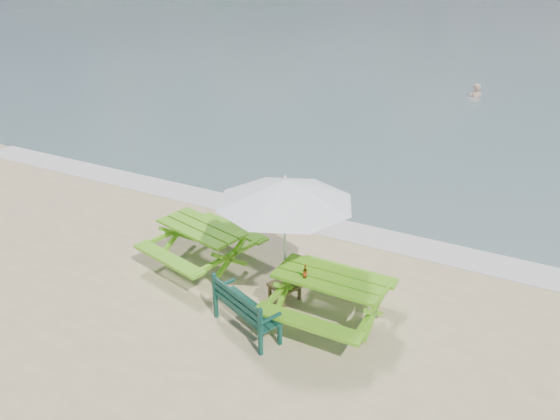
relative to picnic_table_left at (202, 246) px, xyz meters
The scene contains 8 objects.
foam_strip 3.11m from the picnic_table_left, 56.46° to the left, with size 22.00×0.90×0.01m, color silver.
picnic_table_left is the anchor object (origin of this frame).
picnic_table_right 2.85m from the picnic_table_left, 10.03° to the right, with size 1.73×1.93×0.83m.
park_bench 2.24m from the picnic_table_left, 36.99° to the right, with size 1.35×0.89×0.79m.
side_table 1.95m from the picnic_table_left, ahead, with size 0.59×0.59×0.29m.
patio_umbrella 2.54m from the picnic_table_left, ahead, with size 2.95×2.95×2.24m.
beer_bottle 2.63m from the picnic_table_left, 15.90° to the right, with size 0.06×0.06×0.24m.
swimmer 16.36m from the picnic_table_left, 82.14° to the left, with size 0.72×0.60×1.67m.
Camera 1 is at (3.81, -5.27, 5.46)m, focal length 35.00 mm.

